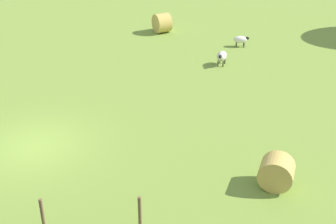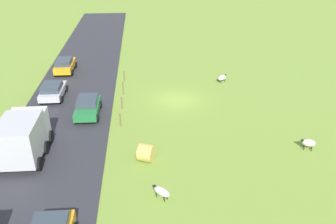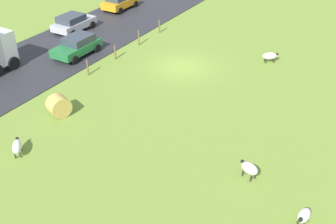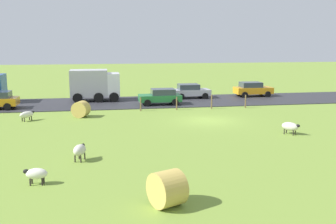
% 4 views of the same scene
% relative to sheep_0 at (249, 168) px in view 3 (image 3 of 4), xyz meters
% --- Properties ---
extents(ground_plane, '(160.00, 160.00, 0.00)m').
position_rel_sheep_0_xyz_m(ground_plane, '(8.87, -9.21, -0.57)').
color(ground_plane, olive).
extents(road_strip, '(8.00, 80.00, 0.06)m').
position_rel_sheep_0_xyz_m(road_strip, '(18.89, -9.21, -0.54)').
color(road_strip, '#2D2D33').
rests_on(road_strip, ground_plane).
extents(sheep_0, '(1.12, 0.85, 0.85)m').
position_rel_sheep_0_xyz_m(sheep_0, '(0.00, 0.00, 0.00)').
color(sheep_0, beige).
rests_on(sheep_0, ground_plane).
extents(sheep_1, '(1.23, 1.13, 0.80)m').
position_rel_sheep_0_xyz_m(sheep_1, '(3.59, -13.28, -0.05)').
color(sheep_1, beige).
rests_on(sheep_1, ground_plane).
extents(sheep_2, '(1.17, 1.16, 0.73)m').
position_rel_sheep_0_xyz_m(sheep_2, '(11.13, 4.51, -0.07)').
color(sheep_2, silver).
rests_on(sheep_2, ground_plane).
extents(sheep_3, '(0.57, 1.05, 0.72)m').
position_rel_sheep_0_xyz_m(sheep_3, '(-3.12, 1.65, -0.09)').
color(sheep_3, silver).
rests_on(sheep_3, ground_plane).
extents(hay_bale_0, '(1.40, 1.56, 1.28)m').
position_rel_sheep_0_xyz_m(hay_bale_0, '(11.96, 0.49, 0.08)').
color(hay_bale_0, tan).
rests_on(hay_bale_0, ground_plane).
extents(fence_post_0, '(0.12, 0.12, 1.19)m').
position_rel_sheep_0_xyz_m(fence_post_0, '(13.99, -14.16, 0.03)').
color(fence_post_0, brown).
rests_on(fence_post_0, ground_plane).
extents(fence_post_1, '(0.12, 0.12, 1.27)m').
position_rel_sheep_0_xyz_m(fence_post_1, '(13.99, -10.95, 0.07)').
color(fence_post_1, brown).
rests_on(fence_post_1, ground_plane).
extents(fence_post_2, '(0.12, 0.12, 1.17)m').
position_rel_sheep_0_xyz_m(fence_post_2, '(13.99, -7.74, 0.02)').
color(fence_post_2, brown).
rests_on(fence_post_2, ground_plane).
extents(fence_post_3, '(0.12, 0.12, 1.19)m').
position_rel_sheep_0_xyz_m(fence_post_3, '(13.99, -4.53, 0.03)').
color(fence_post_3, brown).
rests_on(fence_post_3, ground_plane).
extents(car_0, '(2.12, 4.00, 1.50)m').
position_rel_sheep_0_xyz_m(car_0, '(16.91, -6.75, 0.28)').
color(car_0, '#237238').
rests_on(car_0, road_strip).
extents(car_2, '(2.08, 4.04, 1.57)m').
position_rel_sheep_0_xyz_m(car_2, '(20.81, -17.55, 0.31)').
color(car_2, orange).
rests_on(car_2, road_strip).
extents(car_3, '(2.18, 3.94, 1.49)m').
position_rel_sheep_0_xyz_m(car_3, '(20.69, -10.52, 0.27)').
color(car_3, '#B7B7BC').
rests_on(car_3, road_strip).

